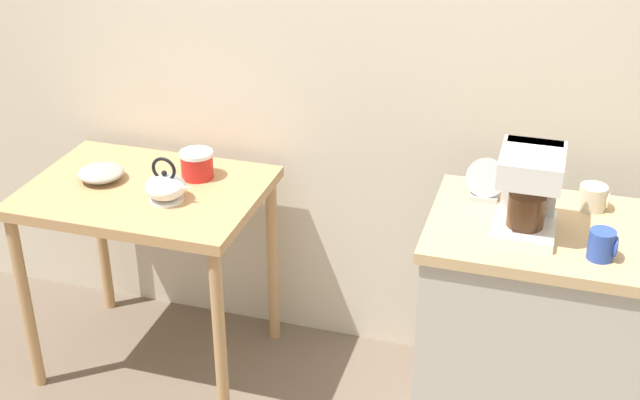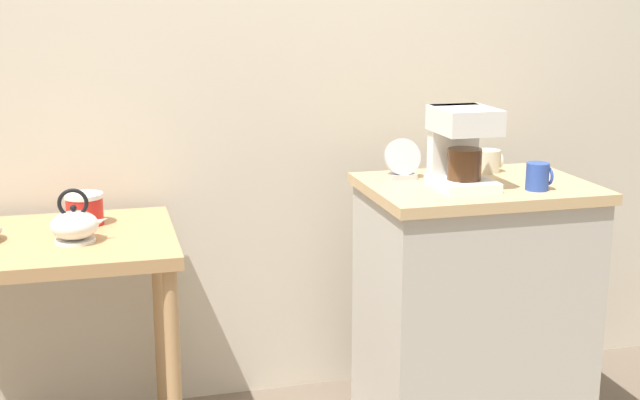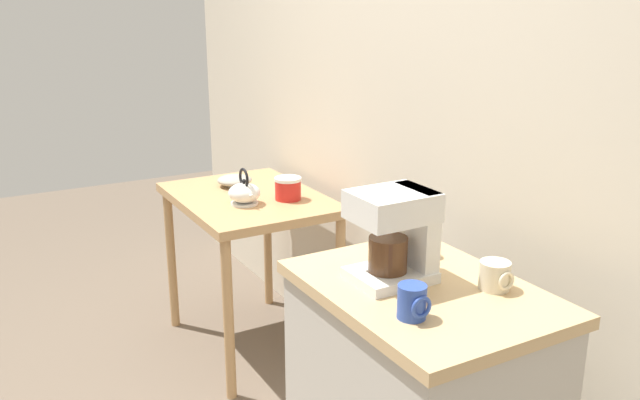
% 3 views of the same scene
% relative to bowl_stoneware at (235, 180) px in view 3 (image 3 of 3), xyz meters
% --- Properties ---
extents(back_wall, '(4.40, 0.10, 2.80)m').
position_rel_bowl_stoneware_xyz_m(back_wall, '(0.91, 0.41, 0.60)').
color(back_wall, beige).
rests_on(back_wall, ground_plane).
extents(wooden_table, '(0.84, 0.62, 0.77)m').
position_rel_bowl_stoneware_xyz_m(wooden_table, '(0.17, -0.01, -0.13)').
color(wooden_table, tan).
rests_on(wooden_table, ground_plane).
extents(bowl_stoneware, '(0.17, 0.17, 0.05)m').
position_rel_bowl_stoneware_xyz_m(bowl_stoneware, '(0.00, 0.00, 0.00)').
color(bowl_stoneware, '#9E998C').
rests_on(bowl_stoneware, wooden_table).
extents(teakettle, '(0.17, 0.14, 0.17)m').
position_rel_bowl_stoneware_xyz_m(teakettle, '(0.30, -0.08, 0.02)').
color(teakettle, white).
rests_on(teakettle, wooden_table).
extents(canister_enamel, '(0.12, 0.12, 0.10)m').
position_rel_bowl_stoneware_xyz_m(canister_enamel, '(0.32, 0.12, 0.02)').
color(canister_enamel, red).
rests_on(canister_enamel, wooden_table).
extents(coffee_maker, '(0.18, 0.22, 0.26)m').
position_rel_bowl_stoneware_xyz_m(coffee_maker, '(1.51, -0.13, 0.23)').
color(coffee_maker, white).
rests_on(coffee_maker, kitchen_counter).
extents(mug_blue, '(0.08, 0.07, 0.09)m').
position_rel_bowl_stoneware_xyz_m(mug_blue, '(1.73, -0.24, 0.13)').
color(mug_blue, '#2D4CAD').
rests_on(mug_blue, kitchen_counter).
extents(mug_small_cream, '(0.09, 0.08, 0.08)m').
position_rel_bowl_stoneware_xyz_m(mug_small_cream, '(1.70, 0.06, 0.12)').
color(mug_small_cream, beige).
rests_on(mug_small_cream, kitchen_counter).
extents(table_clock, '(0.13, 0.06, 0.14)m').
position_rel_bowl_stoneware_xyz_m(table_clock, '(1.37, 0.03, 0.15)').
color(table_clock, '#B2B5BA').
rests_on(table_clock, kitchen_counter).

